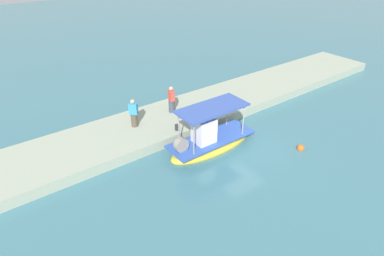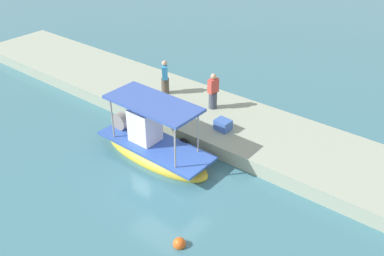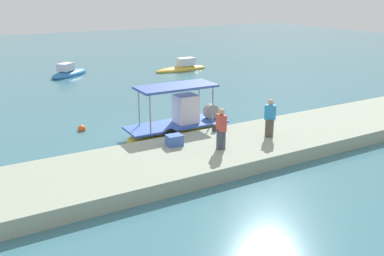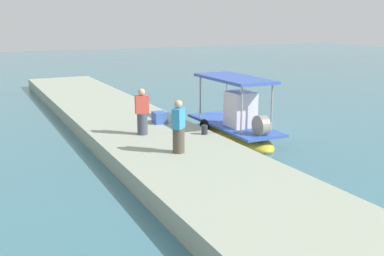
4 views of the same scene
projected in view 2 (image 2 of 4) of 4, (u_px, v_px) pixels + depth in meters
The scene contains 8 objects.
ground_plane at pixel (168, 180), 16.54m from camera, with size 120.00×120.00×0.00m, color #3D7180.
dock_quay at pixel (233, 126), 19.45m from camera, with size 36.00×4.47×0.62m, color #9AA591.
main_fishing_boat at pixel (154, 146), 17.72m from camera, with size 5.45×1.97×2.96m.
fisherman_near_bollard at pixel (165, 79), 21.26m from camera, with size 0.56×0.56×1.78m.
fisherman_by_crate at pixel (213, 93), 19.90m from camera, with size 0.46×0.55×1.78m.
mooring_bollard at pixel (167, 115), 19.35m from camera, with size 0.24×0.24×0.36m, color #2D2D33.
cargo_crate at pixel (223, 125), 18.47m from camera, with size 0.67×0.54×0.48m, color #3C62B4.
marker_buoy at pixel (179, 244), 13.58m from camera, with size 0.42×0.42×0.42m.
Camera 2 is at (-8.87, 9.66, 10.33)m, focal length 39.40 mm.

